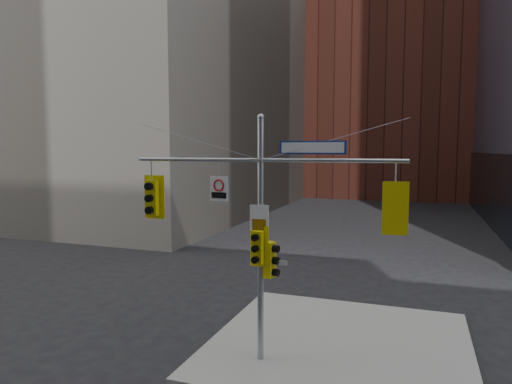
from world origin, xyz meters
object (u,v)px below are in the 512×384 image
Objects in this scene: signal_assembly at (261,215)px; street_sign_blade at (312,147)px; traffic_light_east_arm at (395,208)px; traffic_light_pole_front at (257,247)px; traffic_light_pole_side at (271,260)px; regulatory_sign_arm at (219,188)px; traffic_light_west_arm at (152,198)px.

street_sign_blade is (1.48, 0.00, 1.93)m from signal_assembly.
traffic_light_pole_front is at bearing -1.82° from traffic_light_east_arm.
street_sign_blade is at bearing 12.24° from traffic_light_pole_front.
street_sign_blade is (-2.19, 0.00, 1.55)m from traffic_light_east_arm.
traffic_light_east_arm is 2.69m from street_sign_blade.
signal_assembly is at bearing 102.18° from traffic_light_pole_side.
street_sign_blade is (1.16, 0.01, 3.21)m from traffic_light_pole_side.
regulatory_sign_arm is (-4.97, -0.02, 0.37)m from traffic_light_east_arm.
signal_assembly is 4.25× the size of street_sign_blade.
traffic_light_west_arm is at bearing 177.42° from traffic_light_pole_front.
signal_assembly is 1.50m from regulatory_sign_arm.
signal_assembly is 10.90× the size of regulatory_sign_arm.
traffic_light_east_arm is (3.68, 0.00, 0.38)m from signal_assembly.
traffic_light_west_arm is 0.73× the size of street_sign_blade.
traffic_light_west_arm reaches higher than traffic_light_east_arm.
traffic_light_pole_side is at bearing -5.93° from traffic_light_east_arm.
traffic_light_west_arm is 1.00× the size of traffic_light_east_arm.
regulatory_sign_arm is (-1.62, -0.02, 2.03)m from traffic_light_pole_side.
traffic_light_pole_side is 2.60m from regulatory_sign_arm.
traffic_light_west_arm is at bearing -175.30° from street_sign_blade.
regulatory_sign_arm is at bearing 103.25° from traffic_light_pole_side.
traffic_light_pole_side is 0.88× the size of traffic_light_pole_front.
traffic_light_east_arm is 3.74m from traffic_light_pole_side.
regulatory_sign_arm is (-1.29, -0.02, 0.76)m from signal_assembly.
signal_assembly is 7.75× the size of traffic_light_pole_side.
street_sign_blade is at bearing -7.31° from traffic_light_west_arm.
signal_assembly reaches higher than traffic_light_west_arm.
traffic_light_east_arm is at bearing 5.42° from regulatory_sign_arm.
signal_assembly reaches higher than street_sign_blade.
traffic_light_pole_side is at bearing 5.81° from regulatory_sign_arm.
traffic_light_pole_front is (-0.32, -0.26, 0.40)m from traffic_light_pole_side.
traffic_light_west_arm reaches higher than traffic_light_pole_side.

